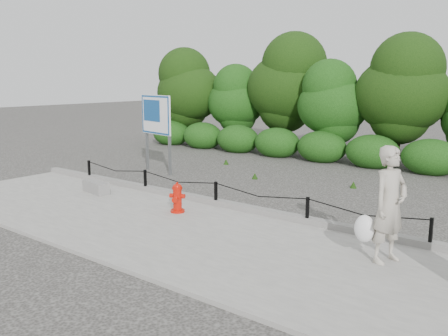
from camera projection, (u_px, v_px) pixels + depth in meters
ground at (216, 209)px, 11.67m from camera, size 90.00×90.00×0.00m
sidewalk at (158, 227)px, 10.11m from camera, size 14.00×4.00×0.08m
curb at (217, 202)px, 11.69m from camera, size 14.00×0.22×0.14m
chain_barrier at (216, 191)px, 11.59m from camera, size 10.06×0.06×0.60m
treeline at (348, 93)px, 18.49m from camera, size 20.37×3.84×4.98m
fire_hydrant at (177, 198)px, 11.02m from camera, size 0.44×0.44×0.71m
pedestrian at (388, 206)px, 7.93m from camera, size 0.88×0.84×1.99m
concrete_block at (96, 187)px, 12.97m from camera, size 1.01×0.51×0.31m
advertising_sign at (156, 118)px, 15.87m from camera, size 1.61×0.42×2.62m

